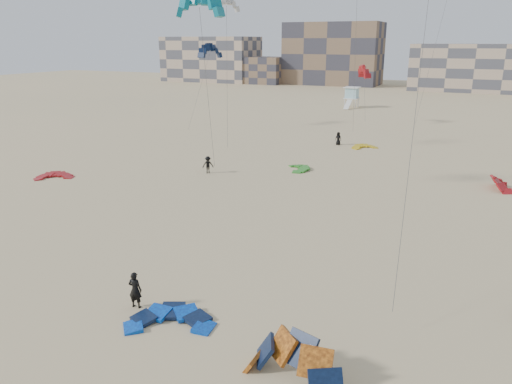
% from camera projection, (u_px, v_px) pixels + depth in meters
% --- Properties ---
extents(ground, '(320.00, 320.00, 0.00)m').
position_uv_depth(ground, '(134.00, 316.00, 24.12)').
color(ground, tan).
rests_on(ground, ground).
extents(kite_ground_blue, '(5.09, 5.19, 1.36)m').
position_uv_depth(kite_ground_blue, '(170.00, 324.00, 23.44)').
color(kite_ground_blue, '#0062EE').
rests_on(kite_ground_blue, ground).
extents(kite_ground_orange, '(5.49, 5.36, 4.24)m').
position_uv_depth(kite_ground_orange, '(292.00, 382.00, 19.43)').
color(kite_ground_orange, orange).
rests_on(kite_ground_orange, ground).
extents(kite_ground_red, '(4.74, 4.78, 1.29)m').
position_uv_depth(kite_ground_red, '(54.00, 178.00, 48.42)').
color(kite_ground_red, '#B01428').
rests_on(kite_ground_red, ground).
extents(kite_ground_green, '(4.28, 4.19, 0.97)m').
position_uv_depth(kite_ground_green, '(298.00, 169.00, 51.55)').
color(kite_ground_green, green).
rests_on(kite_ground_green, ground).
extents(kite_ground_red_far, '(3.77, 3.67, 3.25)m').
position_uv_depth(kite_ground_red_far, '(501.00, 189.00, 44.69)').
color(kite_ground_red_far, '#B01428').
rests_on(kite_ground_red_far, ground).
extents(kite_ground_yellow, '(4.37, 4.39, 1.09)m').
position_uv_depth(kite_ground_yellow, '(364.00, 148.00, 61.89)').
color(kite_ground_yellow, '#F1B40E').
rests_on(kite_ground_yellow, ground).
extents(kitesurfer_main, '(0.76, 0.56, 1.90)m').
position_uv_depth(kitesurfer_main, '(135.00, 290.00, 24.63)').
color(kitesurfer_main, black).
rests_on(kitesurfer_main, ground).
extents(kitesurfer_c, '(1.27, 1.17, 1.72)m').
position_uv_depth(kitesurfer_c, '(208.00, 165.00, 49.88)').
color(kitesurfer_c, black).
rests_on(kitesurfer_c, ground).
extents(kitesurfer_e, '(0.83, 0.56, 1.65)m').
position_uv_depth(kitesurfer_e, '(338.00, 138.00, 63.50)').
color(kitesurfer_e, black).
rests_on(kitesurfer_e, ground).
extents(kite_fly_teal_a, '(4.57, 7.96, 15.66)m').
position_uv_depth(kite_fly_teal_a, '(199.00, 7.00, 38.90)').
color(kite_fly_teal_a, '#06668E').
rests_on(kite_fly_teal_a, ground).
extents(kite_fly_grey, '(4.31, 4.81, 16.67)m').
position_uv_depth(kite_fly_grey, '(226.00, 6.00, 55.59)').
color(kite_fly_grey, white).
rests_on(kite_fly_grey, ground).
extents(kite_fly_navy, '(5.09, 11.50, 11.56)m').
position_uv_depth(kite_fly_navy, '(210.00, 52.00, 74.00)').
color(kite_fly_navy, '#0E1E43').
rests_on(kite_fly_navy, ground).
extents(kite_fly_red, '(4.97, 5.92, 8.38)m').
position_uv_depth(kite_fly_red, '(364.00, 73.00, 77.34)').
color(kite_fly_red, '#B01428').
rests_on(kite_fly_red, ground).
extents(lifeguard_tower_far, '(2.88, 5.48, 4.02)m').
position_uv_depth(lifeguard_tower_far, '(352.00, 97.00, 98.86)').
color(lifeguard_tower_far, white).
rests_on(lifeguard_tower_far, ground).
extents(condo_west_a, '(30.00, 15.00, 14.00)m').
position_uv_depth(condo_west_a, '(211.00, 59.00, 163.11)').
color(condo_west_a, tan).
rests_on(condo_west_a, ground).
extents(condo_west_b, '(28.00, 14.00, 18.00)m').
position_uv_depth(condo_west_b, '(333.00, 54.00, 149.90)').
color(condo_west_b, '#795F49').
rests_on(condo_west_b, ground).
extents(condo_mid, '(32.00, 16.00, 12.00)m').
position_uv_depth(condo_mid, '(475.00, 68.00, 131.19)').
color(condo_mid, tan).
rests_on(condo_mid, ground).
extents(condo_fill_left, '(12.00, 10.00, 8.00)m').
position_uv_depth(condo_fill_left, '(264.00, 70.00, 154.19)').
color(condo_fill_left, '#795F49').
rests_on(condo_fill_left, ground).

